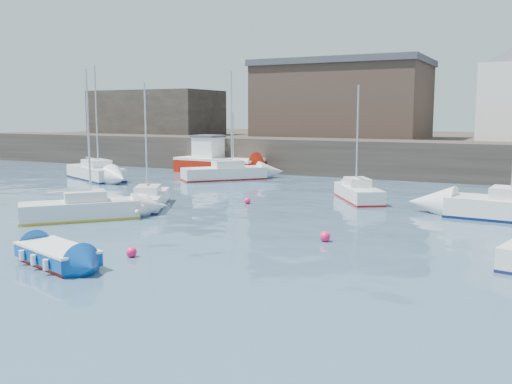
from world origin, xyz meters
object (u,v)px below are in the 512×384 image
at_px(sailboat_b, 149,199).
at_px(fishing_boat, 217,161).
at_px(sailboat_e, 95,172).
at_px(buoy_far, 247,204).
at_px(buoy_near, 132,257).
at_px(sailboat_h, 224,173).
at_px(blue_dinghy, 57,255).
at_px(sailboat_a, 80,209).
at_px(sailboat_f, 358,192).
at_px(buoy_mid, 325,241).

bearing_deg(sailboat_b, fishing_boat, 109.12).
distance_m(sailboat_e, buoy_far, 17.50).
bearing_deg(buoy_near, fishing_boat, 114.72).
xyz_separation_m(sailboat_e, sailboat_h, (9.31, 4.46, -0.02)).
distance_m(blue_dinghy, sailboat_a, 8.77).
bearing_deg(buoy_far, buoy_near, -81.33).
relative_size(sailboat_h, buoy_far, 22.37).
relative_size(sailboat_e, buoy_near, 22.59).
bearing_deg(blue_dinghy, buoy_near, 53.00).
height_order(sailboat_e, buoy_near, sailboat_e).
bearing_deg(sailboat_e, sailboat_a, -49.90).
xyz_separation_m(sailboat_a, sailboat_b, (0.65, 4.64, -0.07)).
relative_size(blue_dinghy, sailboat_b, 0.56).
bearing_deg(blue_dinghy, sailboat_f, 75.48).
bearing_deg(buoy_near, blue_dinghy, -127.00).
bearing_deg(sailboat_e, buoy_mid, -28.15).
xyz_separation_m(sailboat_a, sailboat_e, (-11.53, 13.70, 0.06)).
relative_size(blue_dinghy, sailboat_f, 0.56).
xyz_separation_m(sailboat_f, buoy_mid, (2.05, -11.50, -0.49)).
distance_m(sailboat_a, sailboat_b, 4.69).
height_order(fishing_boat, sailboat_h, sailboat_h).
bearing_deg(sailboat_a, sailboat_b, 82.05).
bearing_deg(fishing_boat, buoy_near, -65.28).
bearing_deg(buoy_far, sailboat_b, -141.40).
relative_size(blue_dinghy, fishing_boat, 0.46).
distance_m(sailboat_a, sailboat_h, 18.30).
height_order(sailboat_b, sailboat_h, sailboat_h).
bearing_deg(sailboat_b, buoy_far, 38.60).
xyz_separation_m(fishing_boat, sailboat_h, (3.38, -4.51, -0.48)).
distance_m(blue_dinghy, buoy_far, 15.02).
bearing_deg(sailboat_f, fishing_boat, 147.23).
bearing_deg(sailboat_b, buoy_near, -55.87).
bearing_deg(sailboat_e, sailboat_f, -3.54).
bearing_deg(sailboat_f, buoy_mid, -79.91).
xyz_separation_m(buoy_mid, buoy_far, (-7.43, 7.32, 0.00)).
height_order(blue_dinghy, buoy_mid, blue_dinghy).
bearing_deg(buoy_far, sailboat_a, -121.79).
bearing_deg(sailboat_a, sailboat_h, 96.99).
xyz_separation_m(blue_dinghy, sailboat_f, (4.97, 19.19, 0.11)).
distance_m(blue_dinghy, sailboat_b, 12.46).
xyz_separation_m(sailboat_f, buoy_near, (-3.41, -17.12, -0.49)).
relative_size(buoy_near, buoy_mid, 0.89).
distance_m(sailboat_b, buoy_mid, 12.45).
height_order(blue_dinghy, sailboat_a, sailboat_a).
distance_m(sailboat_h, buoy_mid, 22.74).
xyz_separation_m(sailboat_e, sailboat_f, (21.98, -1.36, -0.09)).
xyz_separation_m(fishing_boat, sailboat_e, (-5.93, -8.98, -0.45)).
xyz_separation_m(sailboat_e, buoy_far, (16.60, -5.53, -0.58)).
relative_size(buoy_near, buoy_far, 1.03).
xyz_separation_m(sailboat_b, sailboat_h, (-2.87, 13.52, 0.11)).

